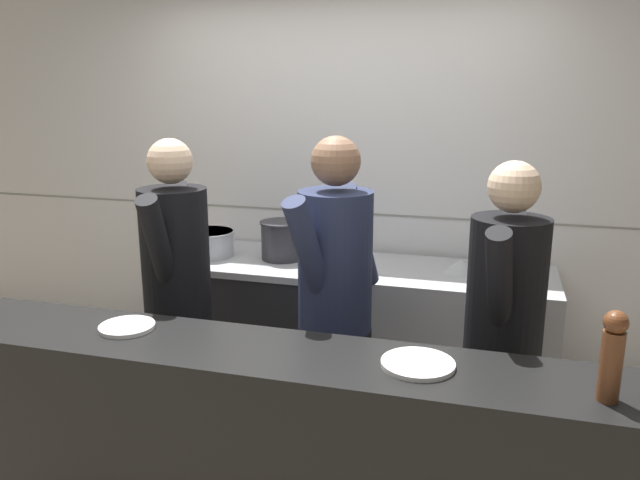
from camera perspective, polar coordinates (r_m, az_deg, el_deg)
The scene contains 13 objects.
wall_back_tiled at distance 4.00m, azimuth 2.32°, elevation 4.72°, with size 8.00×0.06×2.60m.
oven_range at distance 4.01m, azimuth -6.22°, elevation -7.82°, with size 0.94×0.71×0.92m.
prep_counter at distance 3.76m, azimuth 10.83°, elevation -9.65°, with size 1.26×0.65×0.91m.
pass_counter at distance 2.64m, azimuth -3.61°, elevation -19.79°, with size 2.94×0.45×0.96m.
stock_pot at distance 3.90m, azimuth -10.11°, elevation -0.21°, with size 0.32×0.32×0.15m.
sauce_pot at distance 3.76m, azimuth -3.47°, elevation 0.07°, with size 0.27×0.27×0.23m.
mixing_bowl_steel at distance 3.62m, azimuth 12.85°, elevation -2.30°, with size 0.22×0.22×0.08m.
plated_dish_main at distance 2.73m, azimuth -17.23°, elevation -7.59°, with size 0.23×0.23×0.02m.
plated_dish_appetiser at distance 2.31m, azimuth 8.94°, elevation -11.12°, with size 0.27×0.27×0.02m.
pepper_mill at distance 2.20m, azimuth 25.15°, elevation -9.42°, with size 0.08×0.08×0.30m.
chef_head_cook at distance 3.30m, azimuth -12.93°, elevation -4.07°, with size 0.39×0.74×1.69m.
chef_sous at distance 2.98m, azimuth 1.38°, elevation -5.31°, with size 0.44×0.75×1.73m.
chef_line at distance 2.86m, azimuth 16.42°, elevation -7.69°, with size 0.38×0.72×1.65m.
Camera 1 is at (0.93, -2.29, 1.94)m, focal length 35.00 mm.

